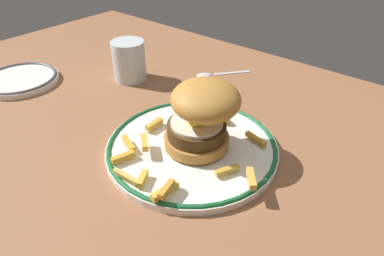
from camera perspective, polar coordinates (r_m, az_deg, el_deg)
The scene contains 7 objects.
ground_plane at distance 59.12cm, azimuth -3.74°, elevation -4.63°, with size 146.32×94.68×4.00cm, color #905C3D.
dinner_plate at distance 56.33cm, azimuth 0.00°, elevation -3.15°, with size 28.58×28.58×1.60cm.
burger at distance 52.33cm, azimuth 1.65°, elevation 2.26°, with size 15.45×15.48×11.40cm.
fries_pile at distance 53.60cm, azimuth -2.02°, elevation -3.51°, with size 23.92×23.96×2.00cm.
water_glass at distance 79.41cm, azimuth -10.56°, elevation 10.75°, with size 7.49×7.49×9.04cm.
side_plate at distance 87.04cm, azimuth -27.14°, elevation 7.35°, with size 16.86×16.86×1.60cm.
spoon at distance 81.55cm, azimuth 3.12°, elevation 9.18°, with size 9.72×11.38×0.90cm.
Camera 1 is at (32.11, -32.67, 35.37)cm, focal length 31.49 mm.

